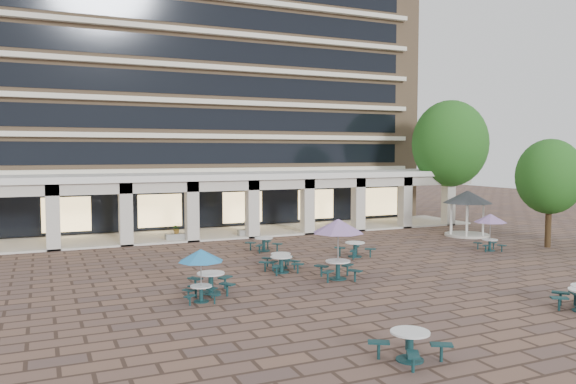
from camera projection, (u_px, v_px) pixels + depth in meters
name	position (u px, v px, depth m)	size (l,w,h in m)	color
ground	(301.00, 276.00, 26.54)	(120.00, 120.00, 0.00)	brown
apartment_building	(177.00, 75.00, 48.90)	(40.00, 15.50, 25.20)	#8E6F50
retail_arcade	(213.00, 193.00, 39.84)	(42.00, 6.60, 4.40)	white
picnic_table_1	(410.00, 343.00, 15.75)	(2.18, 2.18, 0.84)	#143A3D
picnic_table_4	(201.00, 257.00, 21.88)	(1.79, 1.79, 2.07)	#143A3D
picnic_table_5	(281.00, 259.00, 28.40)	(1.85, 1.85, 0.76)	#143A3D
picnic_table_6	(338.00, 228.00, 25.79)	(2.41, 2.41, 2.79)	#143A3D
picnic_table_7	(355.00, 248.00, 31.50)	(2.03, 2.03, 0.83)	#143A3D
picnic_table_9	(211.00, 281.00, 23.32)	(2.23, 2.23, 0.87)	#143A3D
picnic_table_10	(281.00, 263.00, 27.35)	(1.93, 1.93, 0.80)	#143A3D
picnic_table_11	(490.00, 220.00, 33.36)	(1.91, 1.91, 2.20)	#143A3D
picnic_table_12	(264.00, 243.00, 33.34)	(1.94, 1.94, 0.80)	#143A3D
gazebo	(467.00, 202.00, 39.30)	(3.41, 3.41, 3.17)	beige
tree_east_a	(550.00, 177.00, 34.40)	(4.02, 4.02, 6.70)	#3D2D18
tree_east_c	(450.00, 144.00, 44.94)	(6.03, 6.03, 10.05)	#3D2D18
planter_left	(177.00, 234.00, 37.07)	(1.50, 0.64, 1.21)	gray
planter_right	(249.00, 229.00, 39.08)	(1.50, 0.69, 1.34)	gray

